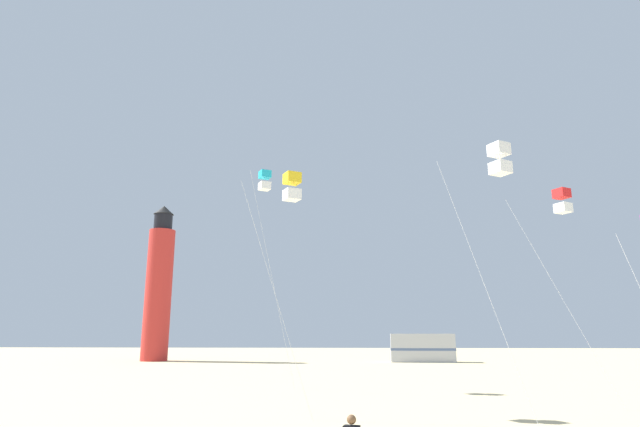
% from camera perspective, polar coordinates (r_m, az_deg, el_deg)
% --- Properties ---
extents(kite_box_cyan, '(2.43, 2.34, 12.08)m').
position_cam_1_polar(kite_box_cyan, '(30.34, -6.08, 3.59)').
color(kite_box_cyan, silver).
rests_on(kite_box_cyan, ground).
extents(kite_box_scarlet, '(3.16, 3.16, 9.45)m').
position_cam_1_polar(kite_box_scarlet, '(26.76, 25.08, 1.23)').
color(kite_box_scarlet, silver).
rests_on(kite_box_scarlet, ground).
extents(kite_box_white, '(2.66, 2.66, 9.56)m').
position_cam_1_polar(kite_box_white, '(19.93, 19.12, 5.64)').
color(kite_box_white, silver).
rests_on(kite_box_white, ground).
extents(kite_box_gold, '(2.91, 2.31, 9.24)m').
position_cam_1_polar(kite_box_gold, '(21.18, -3.10, 2.92)').
color(kite_box_gold, silver).
rests_on(kite_box_gold, ground).
extents(lighthouse_distant, '(2.80, 2.80, 16.80)m').
position_cam_1_polar(lighthouse_distant, '(59.40, -17.29, -7.62)').
color(lighthouse_distant, red).
rests_on(lighthouse_distant, ground).
extents(rv_van_silver, '(6.57, 2.73, 2.80)m').
position_cam_1_polar(rv_van_silver, '(55.56, 11.18, -14.29)').
color(rv_van_silver, '#B7BABF').
rests_on(rv_van_silver, ground).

